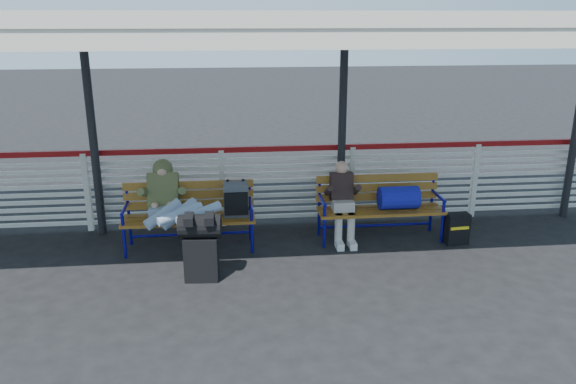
{
  "coord_description": "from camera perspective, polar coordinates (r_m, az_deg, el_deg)",
  "views": [
    {
      "loc": [
        0.13,
        -6.33,
        3.11
      ],
      "look_at": [
        0.91,
        1.0,
        0.79
      ],
      "focal_mm": 35.0,
      "sensor_mm": 36.0,
      "label": 1
    }
  ],
  "objects": [
    {
      "name": "canopy",
      "position": [
        7.2,
        -7.44,
        16.76
      ],
      "size": [
        12.6,
        3.6,
        3.16
      ],
      "color": "silver",
      "rests_on": "ground"
    },
    {
      "name": "companion_person",
      "position": [
        8.01,
        5.58,
        -0.92
      ],
      "size": [
        0.32,
        0.66,
        1.15
      ],
      "color": "#B9B1A7",
      "rests_on": "ground"
    },
    {
      "name": "luggage_stack",
      "position": [
        6.91,
        -8.86,
        -5.31
      ],
      "size": [
        0.53,
        0.32,
        0.84
      ],
      "rotation": [
        0.0,
        0.0,
        -0.07
      ],
      "color": "black",
      "rests_on": "ground"
    },
    {
      "name": "bench_left",
      "position": [
        7.82,
        -8.45,
        -1.44
      ],
      "size": [
        1.8,
        0.56,
        0.95
      ],
      "color": "#9A631D",
      "rests_on": "ground"
    },
    {
      "name": "bench_right",
      "position": [
        8.18,
        10.16,
        -0.78
      ],
      "size": [
        1.8,
        0.56,
        0.92
      ],
      "color": "#9A631D",
      "rests_on": "ground"
    },
    {
      "name": "fence",
      "position": [
        8.59,
        -6.7,
        0.76
      ],
      "size": [
        12.08,
        0.08,
        1.24
      ],
      "color": "silver",
      "rests_on": "ground"
    },
    {
      "name": "suitcase_side",
      "position": [
        8.33,
        16.78,
        -3.59
      ],
      "size": [
        0.34,
        0.22,
        0.45
      ],
      "rotation": [
        0.0,
        0.0,
        0.09
      ],
      "color": "black",
      "rests_on": "ground"
    },
    {
      "name": "traveler_man",
      "position": [
        7.49,
        -11.36,
        -1.58
      ],
      "size": [
        0.94,
        1.64,
        0.77
      ],
      "color": "#92A1C4",
      "rests_on": "ground"
    },
    {
      "name": "ground",
      "position": [
        7.06,
        -6.59,
        -8.83
      ],
      "size": [
        60.0,
        60.0,
        0.0
      ],
      "primitive_type": "plane",
      "color": "black",
      "rests_on": "ground"
    }
  ]
}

